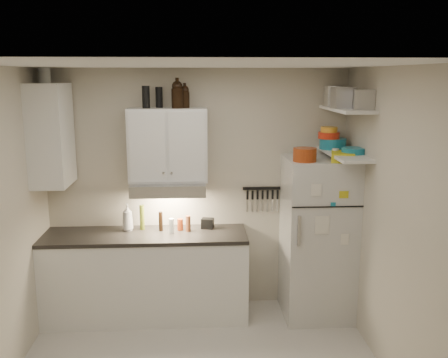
{
  "coord_description": "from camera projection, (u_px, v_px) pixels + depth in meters",
  "views": [
    {
      "loc": [
        -0.03,
        -3.77,
        2.52
      ],
      "look_at": [
        0.25,
        0.9,
        1.55
      ],
      "focal_mm": 40.0,
      "sensor_mm": 36.0,
      "label": 1
    }
  ],
  "objects": [
    {
      "name": "clear_bottle",
      "position": [
        171.0,
        226.0,
        5.15
      ],
      "size": [
        0.05,
        0.05,
        0.16
      ],
      "primitive_type": "cylinder",
      "rotation": [
        0.0,
        0.0,
        -0.06
      ],
      "color": "silver",
      "rests_on": "countertop"
    },
    {
      "name": "plates",
      "position": [
        354.0,
        151.0,
        4.85
      ],
      "size": [
        0.24,
        0.24,
        0.06
      ],
      "primitive_type": "cylinder",
      "rotation": [
        0.0,
        0.0,
        0.04
      ],
      "color": "teal",
      "rests_on": "shelf_lo"
    },
    {
      "name": "tin_a",
      "position": [
        343.0,
        98.0,
        4.76
      ],
      "size": [
        0.21,
        0.19,
        0.2
      ],
      "primitive_type": "cube",
      "rotation": [
        0.0,
        0.0,
        0.03
      ],
      "color": "#AAAAAD",
      "rests_on": "shelf_hi"
    },
    {
      "name": "side_cabinet",
      "position": [
        51.0,
        135.0,
        4.89
      ],
      "size": [
        0.33,
        0.55,
        1.0
      ],
      "primitive_type": "cube",
      "color": "white",
      "rests_on": "left_wall"
    },
    {
      "name": "thermos_a",
      "position": [
        159.0,
        97.0,
        5.07
      ],
      "size": [
        0.08,
        0.08,
        0.21
      ],
      "primitive_type": "cylinder",
      "rotation": [
        0.0,
        0.0,
        0.11
      ],
      "color": "black",
      "rests_on": "upper_cabinet"
    },
    {
      "name": "growler_b",
      "position": [
        185.0,
        96.0,
        5.02
      ],
      "size": [
        0.11,
        0.11,
        0.23
      ],
      "primitive_type": null,
      "rotation": [
        0.0,
        0.0,
        -0.14
      ],
      "color": "black",
      "rests_on": "upper_cabinet"
    },
    {
      "name": "red_jar",
      "position": [
        180.0,
        225.0,
        5.26
      ],
      "size": [
        0.08,
        0.08,
        0.12
      ],
      "primitive_type": "cylinder",
      "rotation": [
        0.0,
        0.0,
        0.39
      ],
      "color": "#8E3310",
      "rests_on": "countertop"
    },
    {
      "name": "soap_bottle",
      "position": [
        127.0,
        216.0,
        5.23
      ],
      "size": [
        0.14,
        0.15,
        0.32
      ],
      "primitive_type": "imported",
      "rotation": [
        0.0,
        0.0,
        0.18
      ],
      "color": "white",
      "rests_on": "countertop"
    },
    {
      "name": "bowl_yellow",
      "position": [
        329.0,
        129.0,
        5.13
      ],
      "size": [
        0.17,
        0.17,
        0.05
      ],
      "primitive_type": "cylinder",
      "color": "gold",
      "rests_on": "bowl_orange"
    },
    {
      "name": "range_hood",
      "position": [
        169.0,
        188.0,
        5.14
      ],
      "size": [
        0.76,
        0.46,
        0.12
      ],
      "primitive_type": "cube",
      "color": "silver",
      "rests_on": "back_wall"
    },
    {
      "name": "shelf_lo",
      "position": [
        344.0,
        154.0,
        4.92
      ],
      "size": [
        0.3,
        0.95,
        0.03
      ],
      "primitive_type": "cube",
      "color": "white",
      "rests_on": "right_wall"
    },
    {
      "name": "stock_pot",
      "position": [
        338.0,
        96.0,
        5.13
      ],
      "size": [
        0.34,
        0.34,
        0.2
      ],
      "primitive_type": "cylinder",
      "rotation": [
        0.0,
        0.0,
        -0.22
      ],
      "color": "silver",
      "rests_on": "shelf_hi"
    },
    {
      "name": "base_cabinet",
      "position": [
        147.0,
        277.0,
        5.25
      ],
      "size": [
        2.1,
        0.6,
        0.88
      ],
      "primitive_type": "cube",
      "color": "white",
      "rests_on": "floor"
    },
    {
      "name": "thermos_b",
      "position": [
        146.0,
        97.0,
        4.97
      ],
      "size": [
        0.08,
        0.08,
        0.22
      ],
      "primitive_type": "cylinder",
      "rotation": [
        0.0,
        0.0,
        0.09
      ],
      "color": "black",
      "rests_on": "upper_cabinet"
    },
    {
      "name": "pepper_mill",
      "position": [
        188.0,
        224.0,
        5.21
      ],
      "size": [
        0.07,
        0.07,
        0.17
      ],
      "primitive_type": "cylinder",
      "rotation": [
        0.0,
        0.0,
        0.44
      ],
      "color": "brown",
      "rests_on": "countertop"
    },
    {
      "name": "right_wall",
      "position": [
        399.0,
        230.0,
        4.02
      ],
      "size": [
        0.02,
        3.0,
        2.6
      ],
      "primitive_type": "cube",
      "color": "#BDB5A1",
      "rests_on": "ground"
    },
    {
      "name": "bowl_orange",
      "position": [
        329.0,
        135.0,
        5.14
      ],
      "size": [
        0.22,
        0.22,
        0.07
      ],
      "primitive_type": "cylinder",
      "color": "red",
      "rests_on": "bowl_teal"
    },
    {
      "name": "bowl_teal",
      "position": [
        333.0,
        144.0,
        5.17
      ],
      "size": [
        0.27,
        0.27,
        0.11
      ],
      "primitive_type": "cylinder",
      "color": "teal",
      "rests_on": "shelf_lo"
    },
    {
      "name": "oil_bottle",
      "position": [
        142.0,
        217.0,
        5.26
      ],
      "size": [
        0.07,
        0.07,
        0.27
      ],
      "primitive_type": "cylinder",
      "rotation": [
        0.0,
        0.0,
        0.39
      ],
      "color": "#566318",
      "rests_on": "countertop"
    },
    {
      "name": "upper_cabinet",
      "position": [
        168.0,
        145.0,
        5.11
      ],
      "size": [
        0.8,
        0.33,
        0.75
      ],
      "primitive_type": "cube",
      "color": "white",
      "rests_on": "back_wall"
    },
    {
      "name": "tin_b",
      "position": [
        364.0,
        100.0,
        4.57
      ],
      "size": [
        0.22,
        0.22,
        0.18
      ],
      "primitive_type": "cube",
      "rotation": [
        0.0,
        0.0,
        -0.25
      ],
      "color": "#AAAAAD",
      "rests_on": "shelf_hi"
    },
    {
      "name": "book_stack",
      "position": [
        343.0,
        157.0,
        4.87
      ],
      "size": [
        0.28,
        0.32,
        0.09
      ],
      "primitive_type": "cube",
      "rotation": [
        0.0,
        0.0,
        -0.27
      ],
      "color": "gold",
      "rests_on": "fridge"
    },
    {
      "name": "dutch_oven",
      "position": [
        305.0,
        155.0,
        4.86
      ],
      "size": [
        0.3,
        0.3,
        0.13
      ],
      "primitive_type": "cylinder",
      "rotation": [
        0.0,
        0.0,
        -0.37
      ],
      "color": "#8E3310",
      "rests_on": "fridge"
    },
    {
      "name": "shelf_hi",
      "position": [
        347.0,
        109.0,
        4.83
      ],
      "size": [
        0.3,
        0.95,
        0.03
      ],
      "primitive_type": "cube",
      "color": "white",
      "rests_on": "right_wall"
    },
    {
      "name": "growler_a",
      "position": [
        177.0,
        94.0,
        4.97
      ],
      "size": [
        0.14,
        0.14,
        0.28
      ],
      "primitive_type": null,
      "rotation": [
        0.0,
        0.0,
        -0.16
      ],
      "color": "black",
      "rests_on": "upper_cabinet"
    },
    {
      "name": "knife_strip",
      "position": [
        262.0,
        188.0,
        5.42
      ],
      "size": [
        0.42,
        0.02,
        0.03
      ],
      "primitive_type": "cube",
      "color": "black",
      "rests_on": "back_wall"
    },
    {
      "name": "fridge",
      "position": [
        318.0,
        238.0,
        5.23
      ],
      "size": [
        0.7,
        0.68,
        1.7
      ],
      "primitive_type": "cube",
      "color": "silver",
      "rests_on": "floor"
    },
    {
      "name": "caddy",
      "position": [
        208.0,
        223.0,
        5.32
      ],
      "size": [
        0.15,
        0.12,
        0.11
      ],
      "primitive_type": "cube",
      "rotation": [
        0.0,
        0.0,
        -0.25
      ],
      "color": "black",
      "rests_on": "countertop"
    },
    {
      "name": "ceiling",
      "position": [
        197.0,
        63.0,
        3.67
      ],
      "size": [
        3.2,
        3.0,
        0.02
      ],
      "primitive_type": "cube",
      "color": "white",
      "rests_on": "ground"
    },
    {
      "name": "vinegar_bottle",
      "position": [
        161.0,
        221.0,
        5.23
      ],
      "size": [
        0.05,
        0.05,
        0.21
      ],
      "primitive_type": "cylinder",
      "rotation": [
        0.0,
        0.0,
        -0.22
      ],
      "color": "black",
      "rests_on": "countertop"
    },
    {
      "name": "countertop",
      "position": [
        145.0,
        236.0,
        5.15
      ],
      "size": [
        2.1,
        0.62,
        0.04
      ],
      "primitive_type": "cube",
      "color": "black",
      "rests_on": "base_cabinet"
    },
    {
      "name": "spice_jar",
      "position": [
        335.0,
        154.0,
        4.97
      ],
      "size": [
        0.08,
        0.08,
        0.11
      ],
      "primitive_type": "cylinder",
      "rotation": [
        0.0,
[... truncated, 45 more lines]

